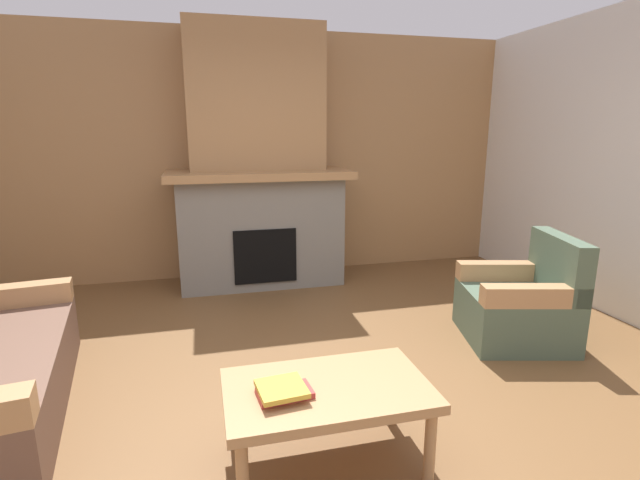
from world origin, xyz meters
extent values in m
plane|color=brown|center=(0.00, 0.00, 0.00)|extent=(9.00, 9.00, 0.00)
cube|color=#A87A4C|center=(0.00, 3.00, 1.35)|extent=(6.00, 0.12, 2.70)
cube|color=gray|center=(0.00, 2.59, 0.57)|extent=(1.70, 0.70, 1.15)
cube|color=black|center=(0.00, 2.26, 0.38)|extent=(0.64, 0.08, 0.56)
cube|color=#A87A4C|center=(0.00, 2.54, 1.19)|extent=(1.90, 0.82, 0.08)
cube|color=#A87A4C|center=(0.00, 2.69, 1.97)|extent=(1.40, 0.50, 1.47)
cube|color=tan|center=(-2.00, 1.25, 0.48)|extent=(0.85, 0.27, 0.15)
cube|color=#4C604C|center=(1.77, 0.62, 0.20)|extent=(0.92, 0.92, 0.40)
cube|color=#4C604C|center=(2.07, 0.55, 0.62)|extent=(0.32, 0.77, 0.45)
cube|color=tan|center=(1.85, 0.92, 0.48)|extent=(0.77, 0.32, 0.15)
cube|color=tan|center=(1.70, 0.32, 0.48)|extent=(0.77, 0.32, 0.15)
cube|color=tan|center=(-0.06, -0.42, 0.41)|extent=(1.00, 0.60, 0.05)
cylinder|color=tan|center=(-0.50, -0.66, 0.19)|extent=(0.06, 0.06, 0.38)
cylinder|color=tan|center=(0.38, -0.66, 0.19)|extent=(0.06, 0.06, 0.38)
cylinder|color=tan|center=(-0.50, -0.18, 0.19)|extent=(0.06, 0.06, 0.38)
cylinder|color=tan|center=(0.38, -0.18, 0.19)|extent=(0.06, 0.06, 0.38)
cube|color=#B23833|center=(-0.27, -0.46, 0.45)|extent=(0.27, 0.17, 0.03)
cube|color=gold|center=(-0.29, -0.46, 0.47)|extent=(0.24, 0.24, 0.02)
camera|label=1|loc=(-0.60, -2.41, 1.64)|focal=26.38mm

